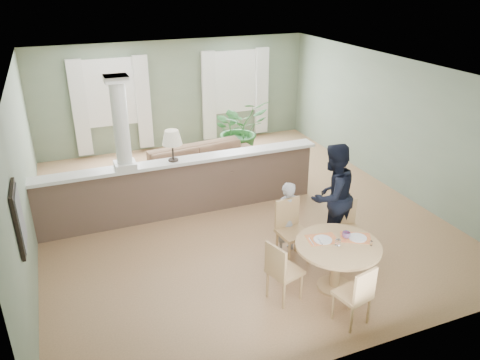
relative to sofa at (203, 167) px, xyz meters
name	(u,v)px	position (x,y,z in m)	size (l,w,h in m)	color
ground	(232,210)	(0.15, -1.36, -0.40)	(8.00, 8.00, 0.00)	tan
room_shell	(218,111)	(0.12, -0.73, 1.41)	(7.02, 8.02, 2.71)	gray
pony_wall	(178,181)	(-0.83, -1.16, 0.31)	(5.32, 0.38, 2.70)	brown
sofa	(203,167)	(0.00, 0.00, 0.00)	(2.74, 1.07, 0.80)	#816346
houseplant	(240,129)	(1.31, 1.15, 0.34)	(1.32, 1.15, 1.47)	#2B6B2B
dining_table	(338,253)	(0.68, -4.15, 0.18)	(1.20, 1.20, 0.82)	tan
chair_far_boy	(291,227)	(0.43, -3.20, 0.15)	(0.48, 0.48, 0.99)	tan
chair_far_man	(346,224)	(1.35, -3.36, 0.09)	(0.50, 0.50, 0.88)	tan
chair_near	(357,294)	(0.48, -4.92, 0.08)	(0.47, 0.47, 0.88)	tan
chair_side	(281,270)	(-0.19, -4.11, 0.10)	(0.51, 0.51, 0.91)	tan
child_person	(286,218)	(0.44, -3.00, 0.22)	(0.45, 0.29, 1.23)	#99999E
man_person	(332,196)	(1.23, -3.08, 0.49)	(0.87, 0.68, 1.78)	black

